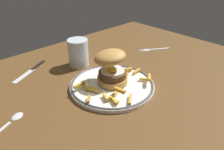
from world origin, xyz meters
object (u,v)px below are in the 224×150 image
knife (33,69)px  burger (111,66)px  dinner_plate (112,85)px  spoon (13,119)px  water_glass (78,55)px  fork (154,49)px

knife → burger: bearing=-63.5°
dinner_plate → spoon: (-30.06, 6.46, -0.48)cm
water_glass → fork: water_glass is taller
knife → water_glass: bearing=-31.4°
burger → knife: 32.30cm
dinner_plate → spoon: size_ratio=2.14×
dinner_plate → fork: 36.70cm
knife → spoon: bearing=-126.0°
water_glass → fork: bearing=-17.5°
dinner_plate → knife: (-13.27, 29.54, -0.58)cm
fork → knife: size_ratio=0.79×
dinner_plate → burger: (0.84, 1.30, 6.23)cm
fork → knife: knife is taller
water_glass → spoon: size_ratio=0.82×
water_glass → spoon: bearing=-156.3°
water_glass → fork: size_ratio=0.80×
burger → knife: size_ratio=0.87×
dinner_plate → spoon: dinner_plate is taller
burger → water_glass: (0.86, 19.11, -2.60)cm
dinner_plate → fork: (35.35, 9.83, -0.66)cm
water_glass → burger: bearing=-92.6°
knife → dinner_plate: bearing=-65.8°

